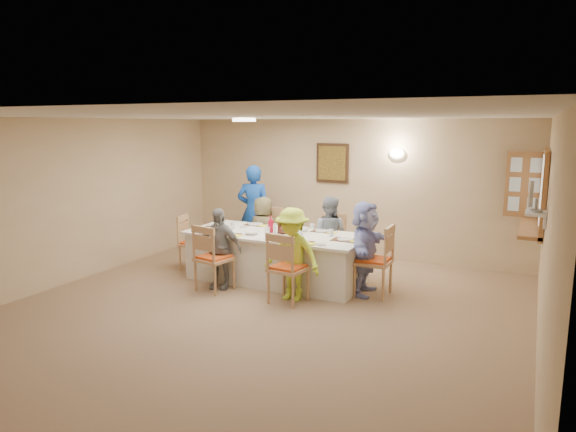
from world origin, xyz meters
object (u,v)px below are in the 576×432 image
at_px(diner_right_end, 365,248).
at_px(caregiver, 254,211).
at_px(chair_back_right, 331,244).
at_px(diner_back_left, 263,231).
at_px(desk_fan, 534,200).
at_px(chair_front_right, 288,267).
at_px(condiment_ketchup, 271,224).
at_px(chair_front_left, 214,257).
at_px(chair_right_end, 373,260).
at_px(diner_front_left, 219,248).
at_px(diner_front_right, 292,254).
at_px(dining_table, 276,257).
at_px(serving_hatch, 544,191).
at_px(chair_left_end, 194,242).
at_px(chair_back_left, 267,236).
at_px(diner_back_right, 329,236).

distance_m(diner_right_end, caregiver, 2.73).
relative_size(chair_back_right, diner_back_left, 0.80).
bearing_deg(desk_fan, chair_front_right, -172.19).
height_order(chair_back_right, condiment_ketchup, condiment_ketchup).
bearing_deg(chair_front_left, chair_right_end, -149.36).
bearing_deg(diner_front_left, diner_front_right, -9.07).
height_order(dining_table, chair_front_right, chair_front_right).
relative_size(dining_table, diner_front_right, 2.13).
xyz_separation_m(dining_table, chair_right_end, (1.55, 0.00, 0.13)).
bearing_deg(chair_front_right, serving_hatch, -143.64).
xyz_separation_m(serving_hatch, desk_fan, (-0.11, -1.35, 0.05)).
bearing_deg(chair_left_end, chair_front_right, -122.14).
bearing_deg(diner_back_left, diner_front_left, 94.15).
bearing_deg(diner_front_right, diner_back_left, 134.61).
height_order(chair_left_end, diner_back_left, diner_back_left).
xyz_separation_m(chair_front_right, diner_front_right, (0.00, 0.12, 0.15)).
relative_size(chair_back_left, chair_left_end, 1.08).
distance_m(diner_back_left, diner_right_end, 2.13).
bearing_deg(chair_left_end, diner_front_right, -119.28).
bearing_deg(chair_front_right, chair_right_end, -133.51).
height_order(chair_back_left, condiment_ketchup, condiment_ketchup).
height_order(serving_hatch, chair_left_end, serving_hatch).
bearing_deg(dining_table, chair_front_right, -53.13).
relative_size(chair_front_left, diner_back_right, 0.78).
height_order(chair_front_left, diner_right_end, diner_right_end).
distance_m(diner_right_end, condiment_ketchup, 1.53).
distance_m(chair_left_end, diner_front_right, 2.26).
xyz_separation_m(serving_hatch, caregiver, (-4.69, 0.20, -0.66)).
height_order(chair_front_left, diner_back_left, diner_back_left).
xyz_separation_m(chair_front_right, chair_right_end, (0.95, 0.80, 0.02)).
distance_m(serving_hatch, diner_front_right, 3.55).
xyz_separation_m(serving_hatch, chair_left_end, (-5.19, -0.95, -1.04)).
xyz_separation_m(diner_right_end, condiment_ketchup, (-1.51, 0.00, 0.22)).
height_order(chair_front_right, chair_right_end, chair_right_end).
relative_size(chair_left_end, diner_front_right, 0.71).
bearing_deg(chair_front_right, dining_table, -46.74).
bearing_deg(chair_back_right, chair_front_right, -99.72).
bearing_deg(chair_back_left, chair_right_end, -21.00).
relative_size(serving_hatch, diner_front_left, 1.25).
bearing_deg(diner_front_left, desk_fan, -5.16).
bearing_deg(diner_right_end, diner_back_right, 47.82).
height_order(chair_back_left, chair_left_end, chair_back_left).
bearing_deg(condiment_ketchup, chair_front_right, -49.29).
bearing_deg(chair_front_left, chair_back_right, -116.64).
xyz_separation_m(diner_right_end, caregiver, (-2.47, 1.15, 0.17)).
xyz_separation_m(chair_back_right, caregiver, (-1.65, 0.35, 0.36)).
bearing_deg(desk_fan, chair_back_left, 163.81).
xyz_separation_m(chair_left_end, chair_right_end, (3.10, 0.00, 0.06)).
height_order(dining_table, chair_back_right, chair_back_right).
relative_size(chair_left_end, diner_back_left, 0.76).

